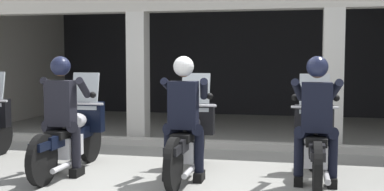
% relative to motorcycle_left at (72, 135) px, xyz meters
% --- Properties ---
extents(ground_plane, '(80.00, 80.00, 0.00)m').
position_rel_motorcycle_left_xyz_m(ground_plane, '(1.63, 3.08, -0.50)').
color(ground_plane, gray).
extents(station_building, '(11.71, 5.14, 3.01)m').
position_rel_motorcycle_left_xyz_m(station_building, '(1.86, 5.21, 1.48)').
color(station_building, black).
rests_on(station_building, ground).
extents(kerb_strip, '(11.21, 0.24, 0.12)m').
position_rel_motorcycle_left_xyz_m(kerb_strip, '(1.86, 2.08, -0.44)').
color(kerb_strip, '#B7B5AD').
rests_on(kerb_strip, ground).
extents(motorcycle_left, '(0.62, 2.04, 1.35)m').
position_rel_motorcycle_left_xyz_m(motorcycle_left, '(0.00, 0.00, 0.00)').
color(motorcycle_left, black).
rests_on(motorcycle_left, ground).
extents(police_officer_left, '(0.63, 0.61, 1.58)m').
position_rel_motorcycle_left_xyz_m(police_officer_left, '(-0.00, -0.28, 0.44)').
color(police_officer_left, black).
rests_on(police_officer_left, ground).
extents(motorcycle_center, '(0.62, 2.04, 1.35)m').
position_rel_motorcycle_left_xyz_m(motorcycle_center, '(1.63, 0.10, 0.00)').
color(motorcycle_center, black).
rests_on(motorcycle_center, ground).
extents(police_officer_center, '(0.63, 0.61, 1.58)m').
position_rel_motorcycle_left_xyz_m(police_officer_center, '(1.63, -0.19, 0.44)').
color(police_officer_center, black).
rests_on(police_officer_center, ground).
extents(motorcycle_right, '(0.62, 2.04, 1.35)m').
position_rel_motorcycle_left_xyz_m(motorcycle_right, '(3.26, 0.18, 0.00)').
color(motorcycle_right, black).
rests_on(motorcycle_right, ground).
extents(police_officer_right, '(0.63, 0.61, 1.58)m').
position_rel_motorcycle_left_xyz_m(police_officer_right, '(3.26, -0.11, 0.44)').
color(police_officer_right, black).
rests_on(police_officer_right, ground).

